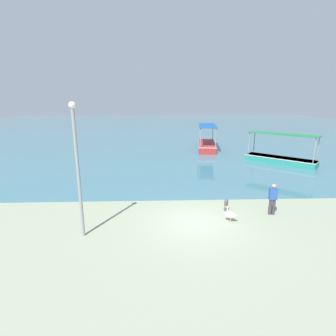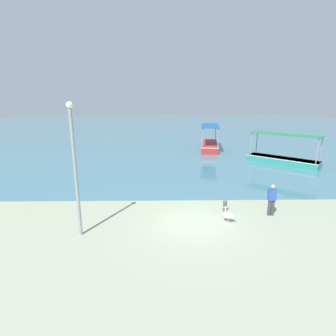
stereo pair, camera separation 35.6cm
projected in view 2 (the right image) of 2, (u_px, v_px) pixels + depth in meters
ground at (192, 223)px, 12.93m from camera, size 120.00×120.00×0.00m
harbor_water at (170, 127)px, 59.37m from camera, size 110.00×90.00×0.00m
fishing_boat_outer at (209, 145)px, 31.98m from camera, size 2.94×6.89×2.93m
fishing_boat_near_left at (283, 159)px, 24.75m from camera, size 5.77×5.51×2.82m
pelican at (228, 215)px, 12.92m from camera, size 0.75×0.51×0.80m
lamp_post at (75, 164)px, 11.00m from camera, size 0.28×0.28×5.83m
mooring_bollard at (225, 205)px, 14.22m from camera, size 0.22×0.22×0.67m
fisherman_standing at (272, 199)px, 13.57m from camera, size 0.42×0.25×1.69m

